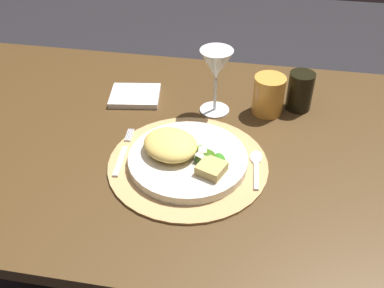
{
  "coord_description": "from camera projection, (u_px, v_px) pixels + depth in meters",
  "views": [
    {
      "loc": [
        0.18,
        -0.81,
        1.36
      ],
      "look_at": [
        0.04,
        -0.03,
        0.73
      ],
      "focal_mm": 41.81,
      "sensor_mm": 36.0,
      "label": 1
    }
  ],
  "objects": [
    {
      "name": "fork",
      "position": [
        123.0,
        154.0,
        1.0
      ],
      "size": [
        0.03,
        0.17,
        0.0
      ],
      "color": "silver",
      "rests_on": "placemat"
    },
    {
      "name": "pasta_serving",
      "position": [
        168.0,
        144.0,
        0.96
      ],
      "size": [
        0.16,
        0.16,
        0.04
      ],
      "primitive_type": "ellipsoid",
      "rotation": [
        0.0,
        0.0,
        2.55
      ],
      "color": "#E9C35E",
      "rests_on": "dinner_plate"
    },
    {
      "name": "spoon",
      "position": [
        256.0,
        162.0,
        0.97
      ],
      "size": [
        0.03,
        0.13,
        0.01
      ],
      "color": "silver",
      "rests_on": "placemat"
    },
    {
      "name": "napkin",
      "position": [
        135.0,
        96.0,
        1.19
      ],
      "size": [
        0.14,
        0.13,
        0.01
      ],
      "primitive_type": "cube",
      "rotation": [
        0.0,
        0.0,
        0.15
      ],
      "color": "white",
      "rests_on": "dining_table"
    },
    {
      "name": "amber_tumbler",
      "position": [
        269.0,
        95.0,
        1.11
      ],
      "size": [
        0.08,
        0.08,
        0.1
      ],
      "primitive_type": "cylinder",
      "color": "gold",
      "rests_on": "dining_table"
    },
    {
      "name": "bread_piece",
      "position": [
        211.0,
        168.0,
        0.92
      ],
      "size": [
        0.07,
        0.07,
        0.02
      ],
      "primitive_type": "cube",
      "rotation": [
        0.0,
        0.0,
        2.77
      ],
      "color": "tan",
      "rests_on": "dinner_plate"
    },
    {
      "name": "dinner_plate",
      "position": [
        188.0,
        160.0,
        0.97
      ],
      "size": [
        0.26,
        0.26,
        0.02
      ],
      "primitive_type": "cylinder",
      "color": "silver",
      "rests_on": "placemat"
    },
    {
      "name": "wine_glass",
      "position": [
        216.0,
        67.0,
        1.07
      ],
      "size": [
        0.08,
        0.08,
        0.17
      ],
      "color": "silver",
      "rests_on": "dining_table"
    },
    {
      "name": "dark_tumbler",
      "position": [
        300.0,
        91.0,
        1.13
      ],
      "size": [
        0.06,
        0.06,
        0.1
      ],
      "primitive_type": "cylinder",
      "color": "black",
      "rests_on": "dining_table"
    },
    {
      "name": "salad_greens",
      "position": [
        207.0,
        157.0,
        0.95
      ],
      "size": [
        0.08,
        0.07,
        0.02
      ],
      "color": "#377011",
      "rests_on": "dinner_plate"
    },
    {
      "name": "placemat",
      "position": [
        188.0,
        164.0,
        0.98
      ],
      "size": [
        0.35,
        0.35,
        0.01
      ],
      "primitive_type": "cylinder",
      "color": "tan",
      "rests_on": "dining_table"
    },
    {
      "name": "dining_table",
      "position": [
        179.0,
        172.0,
        1.11
      ],
      "size": [
        1.39,
        0.82,
        0.71
      ],
      "color": "#4A3319",
      "rests_on": "ground"
    }
  ]
}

